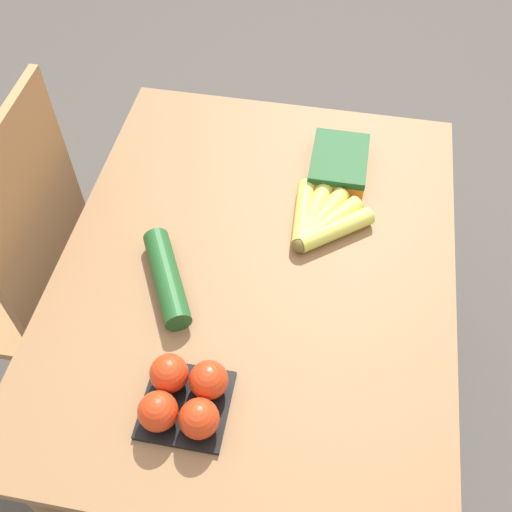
{
  "coord_description": "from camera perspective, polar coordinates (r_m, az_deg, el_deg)",
  "views": [
    {
      "loc": [
        -0.72,
        -0.13,
        1.72
      ],
      "look_at": [
        0.0,
        0.0,
        0.76
      ],
      "focal_mm": 42.0,
      "sensor_mm": 36.0,
      "label": 1
    }
  ],
  "objects": [
    {
      "name": "tomato_pack",
      "position": [
        1.05,
        -6.86,
        -13.17
      ],
      "size": [
        0.15,
        0.15,
        0.08
      ],
      "color": "black",
      "rests_on": "dining_table"
    },
    {
      "name": "banana_bunch",
      "position": [
        1.28,
        6.11,
        3.36
      ],
      "size": [
        0.19,
        0.18,
        0.04
      ],
      "color": "brown",
      "rests_on": "dining_table"
    },
    {
      "name": "cucumber_near",
      "position": [
        1.19,
        -8.51,
        -2.04
      ],
      "size": [
        0.22,
        0.15,
        0.05
      ],
      "color": "#1E5123",
      "rests_on": "dining_table"
    },
    {
      "name": "ground_plane",
      "position": [
        1.87,
        0.0,
        -14.26
      ],
      "size": [
        12.0,
        12.0,
        0.0
      ],
      "primitive_type": "plane",
      "color": "#4C4742"
    },
    {
      "name": "chair",
      "position": [
        1.61,
        -21.89,
        -1.26
      ],
      "size": [
        0.43,
        0.41,
        0.99
      ],
      "rotation": [
        0.0,
        0.0,
        3.15
      ],
      "color": "#A87547",
      "rests_on": "ground_plane"
    },
    {
      "name": "dining_table",
      "position": [
        1.33,
        0.0,
        -3.9
      ],
      "size": [
        1.04,
        0.81,
        0.73
      ],
      "color": "olive",
      "rests_on": "ground_plane"
    },
    {
      "name": "carrot_bag",
      "position": [
        1.4,
        7.9,
        8.85
      ],
      "size": [
        0.17,
        0.13,
        0.05
      ],
      "color": "orange",
      "rests_on": "dining_table"
    }
  ]
}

